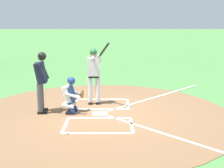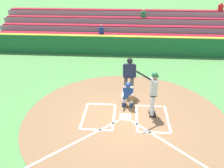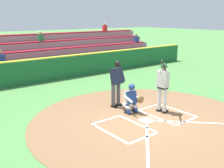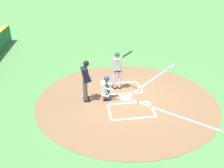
% 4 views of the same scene
% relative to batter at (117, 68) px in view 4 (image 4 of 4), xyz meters
% --- Properties ---
extents(ground_plane, '(120.00, 120.00, 0.00)m').
position_rel_batter_xyz_m(ground_plane, '(1.02, 0.23, -1.10)').
color(ground_plane, '#4C8442').
extents(dirt_circle, '(8.00, 8.00, 0.01)m').
position_rel_batter_xyz_m(dirt_circle, '(1.02, 0.23, -1.09)').
color(dirt_circle, brown).
rests_on(dirt_circle, ground).
extents(home_plate_and_chalk, '(7.93, 4.91, 0.01)m').
position_rel_batter_xyz_m(home_plate_and_chalk, '(1.02, 1.11, -1.08)').
color(home_plate_and_chalk, white).
rests_on(home_plate_and_chalk, dirt_circle).
extents(batter, '(0.91, 0.75, 2.13)m').
position_rel_batter_xyz_m(batter, '(0.00, 0.00, 0.00)').
color(batter, silver).
rests_on(batter, ground).
extents(catcher, '(0.59, 0.65, 1.13)m').
position_rel_batter_xyz_m(catcher, '(0.94, -0.65, -0.51)').
color(catcher, black).
rests_on(catcher, ground).
extents(plate_umpire, '(0.60, 0.45, 1.86)m').
position_rel_batter_xyz_m(plate_umpire, '(0.92, -1.54, -0.02)').
color(plate_umpire, '#4C4C51').
rests_on(plate_umpire, ground).
extents(baseball, '(0.07, 0.07, 0.07)m').
position_rel_batter_xyz_m(baseball, '(2.73, -0.52, -1.06)').
color(baseball, white).
rests_on(baseball, ground).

